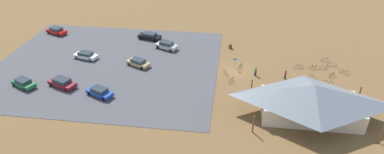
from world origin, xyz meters
The scene contains 27 objects.
ground centered at (0.00, 0.00, 0.00)m, with size 160.00×160.00×0.00m, color brown.
parking_lot_asphalt centered at (22.99, 0.59, 0.03)m, with size 39.76×33.15×0.05m, color #4C4C51.
bike_pavilion centered at (-10.46, 11.56, 2.93)m, with size 16.32×9.64×5.13m.
trash_bin centered at (1.17, -8.93, 0.45)m, with size 0.60×0.60×0.90m, color brown.
lot_sign centered at (0.20, -0.73, 1.41)m, with size 0.56×0.08×2.20m.
bicycle_white_lone_west centered at (-15.36, -2.69, 0.36)m, with size 1.65×0.73×0.77m.
bicycle_teal_yard_right centered at (0.57, 3.87, 0.38)m, with size 0.83×1.53×0.82m.
bicycle_yellow_by_bin centered at (-12.87, 1.42, 0.39)m, with size 0.68×1.61×0.86m.
bicycle_green_mid_cluster centered at (-16.24, -0.09, 0.36)m, with size 1.26×1.19×0.83m.
bicycle_blue_edge_south centered at (-11.11, -2.34, 0.39)m, with size 1.71×0.48×0.86m.
bicycle_silver_yard_front centered at (-14.93, 2.60, 0.37)m, with size 1.63×0.48×0.83m.
bicycle_orange_yard_center centered at (1.66, 1.58, 0.36)m, with size 0.96×1.47×0.84m.
bicycle_red_trailside centered at (-16.22, -5.68, 0.37)m, with size 1.65×0.72×0.84m.
bicycle_purple_near_sign centered at (-18.54, -1.38, 0.38)m, with size 1.51×1.05×0.84m.
bicycle_black_near_porch centered at (-13.57, -2.45, 0.37)m, with size 1.66×0.48×0.81m.
bicycle_white_lone_east centered at (-17.14, -3.93, 0.38)m, with size 1.77×0.48×0.89m.
bicycle_teal_yard_left centered at (-0.78, -1.04, 0.37)m, with size 0.84×1.53×0.79m.
car_tan_back_corner centered at (17.28, 0.49, 0.70)m, with size 4.61×3.34×1.31m.
car_green_far_end centered at (33.69, 9.63, 0.72)m, with size 4.61×3.38×1.36m.
car_silver_second_row centered at (13.65, -7.01, 0.79)m, with size 4.70×3.25×1.51m.
car_black_mid_lot centered at (18.04, -11.11, 0.74)m, with size 5.00×2.91×1.37m.
car_blue_front_row centered at (20.59, 10.57, 0.73)m, with size 4.62×3.26×1.37m.
car_red_by_curb centered at (38.67, -11.24, 0.76)m, with size 4.90×3.37×1.45m.
car_white_aisle_side centered at (27.74, -1.03, 0.70)m, with size 4.70×2.68×1.29m.
car_maroon_near_entry centered at (27.52, 8.81, 0.77)m, with size 5.08×3.46×1.45m.
visitor_near_lot centered at (-3.37, 1.22, 0.88)m, with size 0.40×0.39×1.68m.
visitor_by_pavilion centered at (-8.28, 1.55, 0.89)m, with size 0.36×0.39×1.70m.
Camera 1 is at (0.96, 50.83, 28.66)m, focal length 30.98 mm.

